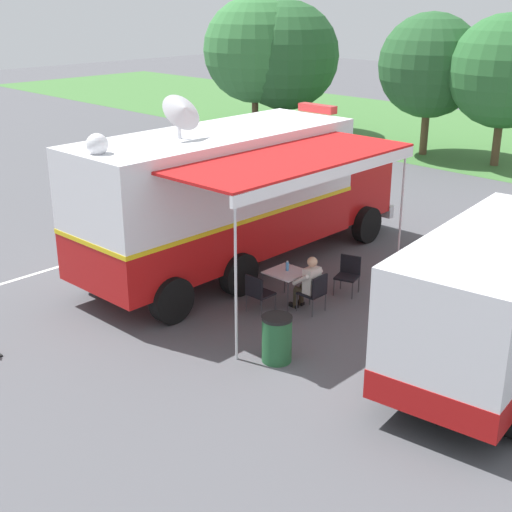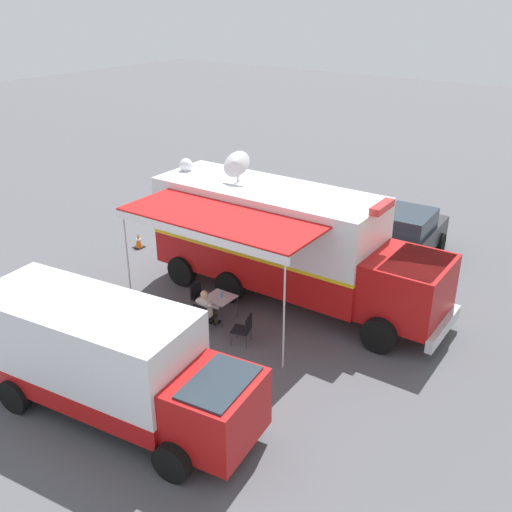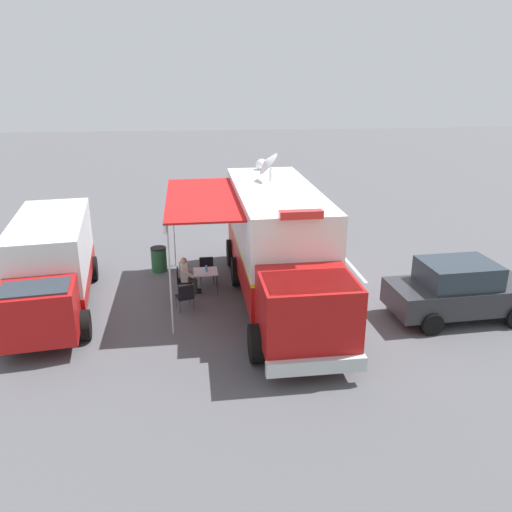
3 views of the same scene
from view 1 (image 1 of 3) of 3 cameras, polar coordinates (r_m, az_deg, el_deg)
name	(u,v)px [view 1 (image 1 of 3)]	position (r m, az deg, el deg)	size (l,w,h in m)	color
ground_plane	(218,274)	(17.34, -3.05, -1.45)	(100.00, 100.00, 0.00)	#515156
lot_stripe	(56,267)	(18.41, -15.83, -0.89)	(0.12, 4.80, 0.01)	silver
command_truck	(240,192)	(17.19, -1.29, 5.22)	(5.06, 9.55, 4.53)	#B71414
folding_table	(287,274)	(15.52, 2.48, -1.47)	(0.82, 0.82, 0.73)	silver
water_bottle	(287,266)	(15.52, 2.54, -0.82)	(0.07, 0.07, 0.22)	#4C99D8
folding_chair_at_table	(315,290)	(15.12, 4.80, -2.79)	(0.49, 0.49, 0.87)	black
folding_chair_beside_table	(258,291)	(15.04, 0.14, -2.84)	(0.49, 0.49, 0.87)	black
folding_chair_spare_by_truck	(349,272)	(16.20, 7.49, -1.27)	(0.61, 0.61, 0.87)	black
seated_responder	(308,282)	(15.18, 4.26, -2.11)	(0.67, 0.56, 1.25)	silver
trash_bin	(277,339)	(13.17, 1.70, -6.69)	(0.57, 0.57, 0.91)	#235B33
support_truck	(504,298)	(13.31, 19.44, -3.21)	(3.06, 7.02, 2.70)	white
car_behind_truck	(170,183)	(22.42, -6.93, 5.91)	(4.31, 2.23, 1.76)	#2D2D33
tree_far_left	(255,50)	(35.11, -0.08, 16.30)	(4.97, 4.97, 6.38)	brown
tree_left_of_centre	(286,56)	(35.19, 2.43, 15.87)	(5.13, 5.13, 6.20)	brown
tree_right_of_centre	(430,66)	(30.70, 13.89, 14.71)	(4.23, 4.23, 5.80)	brown
tree_far_right	(505,72)	(29.42, 19.50, 13.87)	(4.31, 4.31, 5.81)	brown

